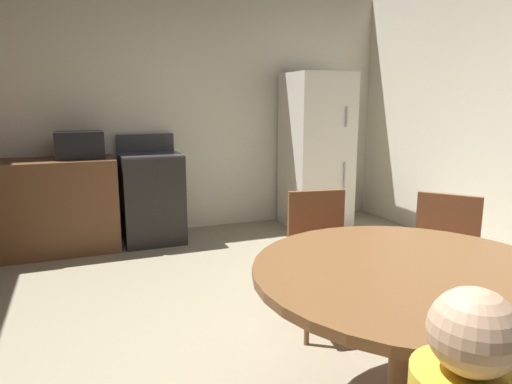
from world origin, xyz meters
name	(u,v)px	position (x,y,z in m)	size (l,w,h in m)	color
ground_plane	(286,371)	(0.00, 0.00, 0.00)	(14.00, 14.00, 0.00)	gray
wall_back	(169,110)	(0.00, 3.08, 1.35)	(5.46, 0.12, 2.70)	silver
kitchen_counter	(17,209)	(-1.53, 2.68, 0.45)	(1.80, 0.60, 0.90)	brown
oven_range	(152,197)	(-0.28, 2.68, 0.47)	(0.60, 0.60, 1.10)	black
refrigerator	(316,151)	(1.61, 2.63, 0.88)	(0.68, 0.68, 1.76)	silver
microwave	(80,145)	(-0.94, 2.68, 1.03)	(0.44, 0.32, 0.26)	black
dining_table	(409,302)	(0.27, -0.60, 0.61)	(1.31, 1.31, 0.76)	brown
chair_north	(321,250)	(0.44, 0.42, 0.50)	(0.46, 0.46, 0.87)	brown
chair_northeast	(443,256)	(1.08, 0.04, 0.50)	(0.56, 0.56, 0.87)	brown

